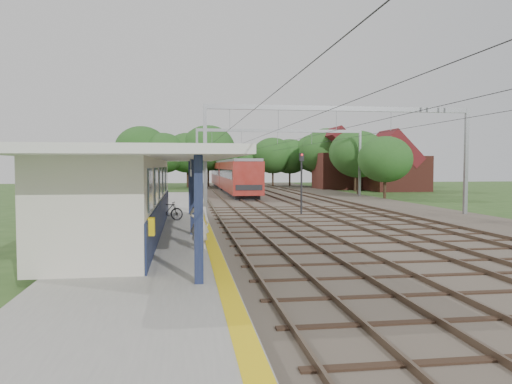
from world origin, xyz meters
TOP-DOWN VIEW (x-y plane):
  - ground at (0.00, 0.00)m, footprint 160.00×160.00m
  - ballast_bed at (4.00, 30.00)m, footprint 18.00×90.00m
  - platform at (-7.50, 14.00)m, footprint 5.00×52.00m
  - yellow_stripe at (-5.25, 14.00)m, footprint 0.45×52.00m
  - station_building at (-8.88, 7.00)m, footprint 3.41×18.00m
  - canopy at (-7.77, 6.00)m, footprint 6.40×20.00m
  - rail_tracks at (1.50, 30.00)m, footprint 11.80×88.00m
  - catenary_system at (3.39, 25.28)m, footprint 17.22×88.00m
  - tree_band at (3.84, 57.12)m, footprint 31.72×30.88m
  - house_near at (21.00, 46.00)m, footprint 7.00×6.12m
  - house_far at (16.00, 52.00)m, footprint 8.00×6.12m
  - person at (-5.74, 2.05)m, footprint 0.75×0.56m
  - bicycle at (-7.19, 11.61)m, footprint 1.82×0.87m
  - train at (-0.50, 47.35)m, footprint 2.92×36.32m
  - signal_post at (1.35, 16.56)m, footprint 0.32×0.29m

SIDE VIEW (x-z plane):
  - ground at x=0.00m, z-range 0.00..0.00m
  - ballast_bed at x=4.00m, z-range 0.00..0.10m
  - platform at x=-7.50m, z-range 0.00..0.35m
  - rail_tracks at x=1.50m, z-range 0.10..0.25m
  - yellow_stripe at x=-5.25m, z-range 0.35..0.36m
  - bicycle at x=-7.19m, z-range 0.35..1.40m
  - person at x=-5.74m, z-range 0.35..2.23m
  - station_building at x=-8.88m, z-range 0.34..3.74m
  - train at x=-0.50m, z-range 0.22..4.05m
  - signal_post at x=1.35m, z-range 0.47..4.57m
  - house_near at x=21.00m, z-range -0.96..6.93m
  - house_far at x=16.00m, z-range -1.09..7.56m
  - canopy at x=-7.77m, z-range 1.92..5.36m
  - tree_band at x=3.84m, z-range 0.51..9.33m
  - catenary_system at x=3.39m, z-range 2.01..9.01m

